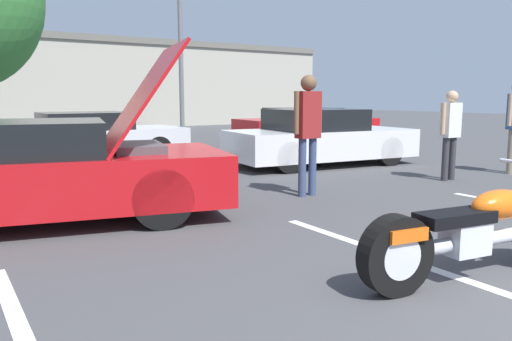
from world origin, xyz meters
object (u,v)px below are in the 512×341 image
Objects in this scene: light_pole at (182,25)px; parked_car_left_row at (91,139)px; show_car_hood_open at (31,172)px; spectator_midground at (308,124)px; parked_car_mid_row at (319,139)px; motorcycle at (476,233)px; spectator_near_motorcycle at (450,128)px; parked_car_right_row at (306,126)px.

light_pole reaches higher than parked_car_left_row.
spectator_midground is at bearing 5.63° from show_car_hood_open.
spectator_midground is at bearing -126.26° from parked_car_mid_row.
spectator_near_motorcycle reaches higher than motorcycle.
show_car_hood_open reaches higher than parked_car_right_row.
spectator_near_motorcycle is (6.92, -0.79, 0.34)m from show_car_hood_open.
spectator_near_motorcycle is at bearing -103.85° from parked_car_right_row.
parked_car_mid_row is at bearing -120.68° from parked_car_right_row.
spectator_near_motorcycle is at bearing -92.62° from light_pole.
parked_car_mid_row is 2.67× the size of spectator_near_motorcycle.
spectator_midground is (1.75, -5.61, 0.54)m from parked_car_left_row.
spectator_near_motorcycle is at bearing -50.46° from parked_car_left_row.
parked_car_left_row is (2.07, 5.08, -0.05)m from show_car_hood_open.
parked_car_left_row is 7.62m from spectator_near_motorcycle.
parked_car_left_row reaches higher than motorcycle.
parked_car_mid_row reaches higher than parked_car_right_row.
motorcycle is 0.46× the size of show_car_hood_open.
parked_car_right_row is at bearing -71.32° from light_pole.
show_car_hood_open is at bearing 132.92° from motorcycle.
light_pole reaches higher than parked_car_mid_row.
spectator_near_motorcycle is (-0.58, -12.58, -3.29)m from light_pole.
light_pole is 3.36× the size of motorcycle.
motorcycle is at bearing -106.58° from light_pole.
spectator_midground is at bearing 81.98° from motorcycle.
spectator_near_motorcycle is at bearing 6.95° from show_car_hood_open.
parked_car_mid_row is at bearing 46.91° from spectator_midground.
light_pole reaches higher than show_car_hood_open.
motorcycle is 0.53× the size of parked_car_mid_row.
parked_car_mid_row is at bearing 32.04° from show_car_hood_open.
motorcycle is 1.25× the size of spectator_midground.
light_pole is 4.21× the size of spectator_midground.
spectator_midground is (-3.09, 0.26, 0.15)m from spectator_near_motorcycle.
spectator_near_motorcycle is at bearing 46.90° from motorcycle.
motorcycle is at bearing -85.61° from parked_car_left_row.
show_car_hood_open is 3.06× the size of spectator_near_motorcycle.
parked_car_left_row is at bearing 151.82° from parked_car_mid_row.
spectator_midground is at bearing -123.81° from parked_car_right_row.
parked_car_left_row is 2.22× the size of spectator_midground.
parked_car_left_row is (-7.25, -1.29, -0.01)m from parked_car_right_row.
parked_car_right_row is (1.83, -5.43, -3.67)m from light_pole.
light_pole is 9.38m from parked_car_left_row.
light_pole is 1.78× the size of parked_car_mid_row.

